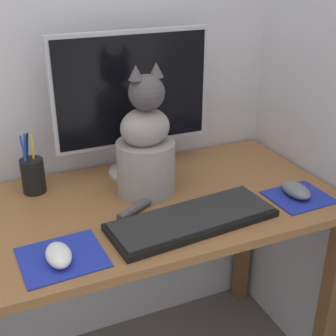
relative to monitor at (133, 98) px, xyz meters
name	(u,v)px	position (x,y,z in m)	size (l,w,h in m)	color
wall_side_right	(334,1)	(0.55, -0.20, 0.28)	(0.04, 7.00, 2.50)	silver
desk	(141,237)	(-0.06, -0.20, -0.37)	(1.16, 0.59, 0.72)	brown
monitor	(133,98)	(0.00, 0.00, 0.00)	(0.50, 0.17, 0.46)	#B2B2B7
keyboard	(192,219)	(0.04, -0.35, -0.24)	(0.47, 0.21, 0.02)	black
mousepad_left	(62,257)	(-0.32, -0.37, -0.25)	(0.21, 0.18, 0.00)	#1E2D9E
mousepad_right	(299,197)	(0.39, -0.35, -0.25)	(0.18, 0.16, 0.00)	#1E2D9E
computer_mouse_left	(59,255)	(-0.33, -0.39, -0.23)	(0.06, 0.10, 0.04)	white
computer_mouse_right	(296,190)	(0.38, -0.34, -0.23)	(0.06, 0.11, 0.04)	slate
cat	(146,148)	(-0.01, -0.14, -0.11)	(0.23, 0.24, 0.39)	gray
pen_cup	(33,175)	(-0.32, 0.00, -0.20)	(0.07, 0.07, 0.18)	black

